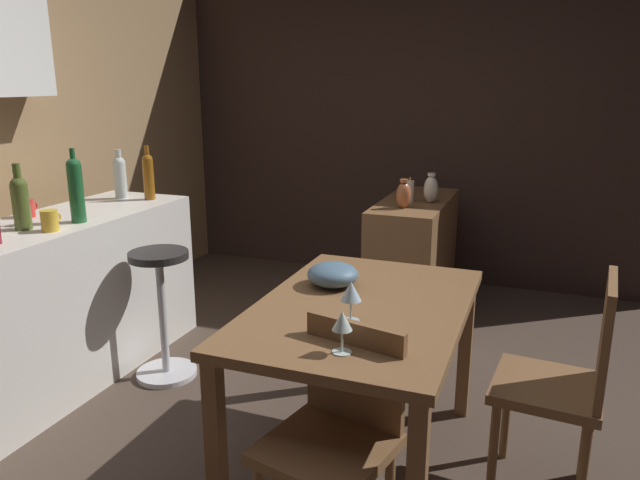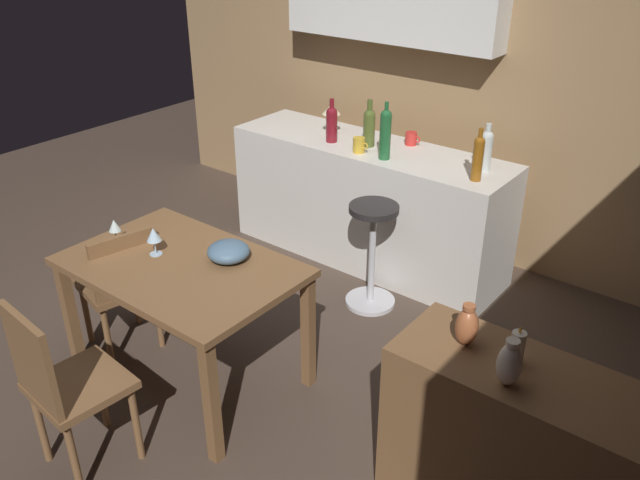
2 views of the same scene
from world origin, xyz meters
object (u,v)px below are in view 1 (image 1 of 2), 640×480
object	(u,v)px
chair_near_window	(336,432)
bar_stool	(162,311)
sideboard_cabinet	(413,257)
wine_bottle_green	(76,188)
wine_glass_right	(342,323)
vase_ceramic_ivory	(431,189)
pillar_candle_tall	(410,191)
dining_table	(361,326)
chair_by_doorway	(567,379)
wine_bottle_clear	(120,175)
wine_glass_left	(351,292)
wine_bottle_amber	(148,175)
cup_mustard	(50,221)
fruit_bowl	(333,274)
wine_bottle_olive	(20,200)
vase_copper	(404,195)
cup_red	(27,209)

from	to	relation	value
chair_near_window	bar_stool	distance (m)	1.58
sideboard_cabinet	chair_near_window	size ratio (longest dim) A/B	1.34
chair_near_window	wine_bottle_green	world-z (taller)	wine_bottle_green
wine_glass_right	vase_ceramic_ivory	distance (m)	2.24
pillar_candle_tall	vase_ceramic_ivory	world-z (taller)	vase_ceramic_ivory
dining_table	wine_glass_right	size ratio (longest dim) A/B	8.38
sideboard_cabinet	pillar_candle_tall	xyz separation A→B (m)	(-0.09, 0.03, 0.48)
chair_by_doorway	wine_bottle_clear	world-z (taller)	wine_bottle_clear
dining_table	wine_glass_left	distance (m)	0.28
wine_bottle_amber	wine_bottle_green	size ratio (longest dim) A/B	0.86
bar_stool	wine_glass_right	bearing A→B (deg)	-122.12
cup_mustard	pillar_candle_tall	distance (m)	2.24
sideboard_cabinet	bar_stool	size ratio (longest dim) A/B	1.51
chair_by_doorway	fruit_bowl	bearing A→B (deg)	85.37
sideboard_cabinet	vase_ceramic_ivory	world-z (taller)	vase_ceramic_ivory
dining_table	wine_bottle_olive	size ratio (longest dim) A/B	3.78
wine_bottle_clear	wine_glass_left	bearing A→B (deg)	-118.80
wine_bottle_green	vase_copper	size ratio (longest dim) A/B	2.05
chair_by_doorway	wine_bottle_green	distance (m)	2.48
wine_glass_left	cup_red	xyz separation A→B (m)	(0.40, 1.97, 0.09)
dining_table	bar_stool	size ratio (longest dim) A/B	1.70
wine_glass_left	wine_glass_right	distance (m)	0.27
chair_near_window	chair_by_doorway	distance (m)	0.94
chair_near_window	wine_bottle_amber	size ratio (longest dim) A/B	2.48
wine_bottle_olive	wine_glass_right	bearing A→B (deg)	-103.57
sideboard_cabinet	cup_mustard	world-z (taller)	cup_mustard
bar_stool	cup_mustard	bearing A→B (deg)	136.55
wine_glass_left	vase_ceramic_ivory	world-z (taller)	vase_ceramic_ivory
fruit_bowl	wine_glass_left	bearing A→B (deg)	-150.85
dining_table	wine_bottle_olive	xyz separation A→B (m)	(-0.01, 1.76, 0.40)
wine_bottle_amber	cup_mustard	distance (m)	0.86
chair_near_window	wine_glass_right	size ratio (longest dim) A/B	5.56
chair_by_doorway	sideboard_cabinet	bearing A→B (deg)	29.09
wine_bottle_clear	cup_mustard	distance (m)	0.85
wine_bottle_amber	wine_bottle_olive	world-z (taller)	wine_bottle_amber
bar_stool	fruit_bowl	distance (m)	1.16
wine_glass_left	chair_near_window	bearing A→B (deg)	-170.46
bar_stool	vase_copper	world-z (taller)	vase_copper
cup_mustard	wine_bottle_amber	bearing A→B (deg)	2.69
wine_bottle_clear	dining_table	bearing A→B (deg)	-114.41
wine_bottle_clear	bar_stool	bearing A→B (deg)	-127.85
cup_mustard	bar_stool	bearing A→B (deg)	-43.45
chair_by_doorway	vase_ceramic_ivory	world-z (taller)	vase_ceramic_ivory
vase_ceramic_ivory	chair_near_window	bearing A→B (deg)	-176.84
dining_table	vase_ceramic_ivory	distance (m)	1.81
sideboard_cabinet	wine_bottle_clear	size ratio (longest dim) A/B	3.58
wine_bottle_clear	vase_ceramic_ivory	xyz separation A→B (m)	(0.95, -1.77, -0.13)
chair_by_doorway	wine_glass_right	size ratio (longest dim) A/B	6.26
dining_table	fruit_bowl	size ratio (longest dim) A/B	5.49
bar_stool	cup_mustard	xyz separation A→B (m)	(-0.37, 0.35, 0.56)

